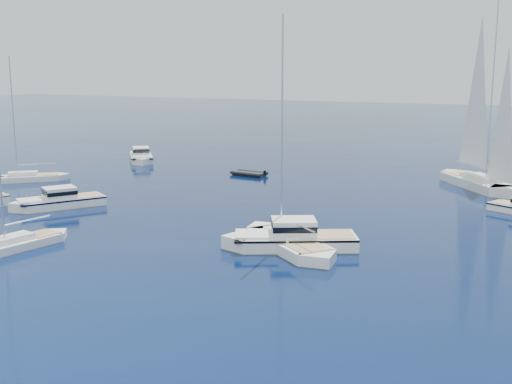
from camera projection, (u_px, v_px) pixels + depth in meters
ground at (16, 328)px, 30.12m from camera, size 400.00×400.00×0.00m
motor_cruiser_left at (58, 207)px, 56.10m from camera, size 6.95×8.82×2.30m
motor_cruiser_centre at (291, 248)px, 43.52m from camera, size 10.13×7.28×2.59m
motor_cruiser_horizon at (141, 161)px, 83.62m from camera, size 7.76×8.73×2.36m
sailboat_fore at (17, 248)px, 43.42m from camera, size 3.73×8.89×12.69m
sailboat_mid_r at (288, 248)px, 43.48m from camera, size 10.36×9.09×16.14m
sailboat_mid_l at (27, 181)px, 69.09m from camera, size 8.53×8.19×13.80m
sailboat_sails_r at (478, 187)px, 65.54m from camera, size 11.20×12.90×20.02m
tender_grey_far at (249, 175)px, 72.67m from camera, size 4.45×2.72×0.95m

